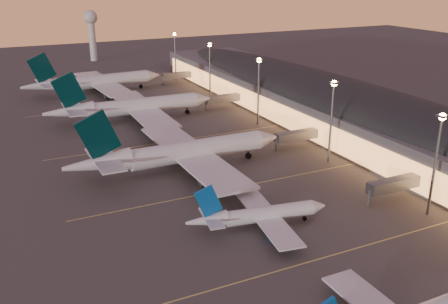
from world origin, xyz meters
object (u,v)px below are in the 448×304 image
(airliner_wide_mid, at_px, (132,107))
(airliner_wide_far, at_px, (95,82))
(airliner_narrow_north, at_px, (258,215))
(radar_tower, at_px, (91,27))
(airliner_wide_near, at_px, (180,153))

(airliner_wide_mid, bearing_deg, airliner_wide_far, 94.43)
(airliner_narrow_north, bearing_deg, radar_tower, 95.64)
(airliner_narrow_north, distance_m, radar_tower, 248.68)
(airliner_narrow_north, height_order, airliner_wide_mid, airliner_wide_mid)
(radar_tower, bearing_deg, airliner_wide_near, -95.13)
(radar_tower, bearing_deg, airliner_narrow_north, -93.44)
(airliner_wide_near, xyz_separation_m, airliner_wide_far, (-1.21, 111.51, 0.03))
(airliner_wide_mid, distance_m, radar_tower, 150.55)
(airliner_wide_far, bearing_deg, airliner_narrow_north, -92.50)
(radar_tower, bearing_deg, airliner_wide_far, -101.73)
(airliner_wide_mid, bearing_deg, radar_tower, 84.63)
(airliner_narrow_north, xyz_separation_m, radar_tower, (14.90, 247.53, 18.69))
(airliner_narrow_north, distance_m, airliner_wide_far, 152.51)
(airliner_narrow_north, xyz_separation_m, airliner_wide_mid, (-1.60, 98.78, 2.37))
(airliner_wide_near, distance_m, radar_tower, 208.10)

